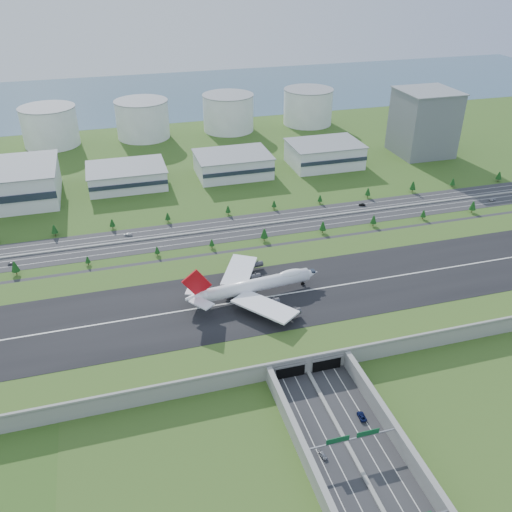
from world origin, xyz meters
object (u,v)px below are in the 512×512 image
object	(u,v)px
car_4	(11,263)
boeing_747	(254,285)
office_tower	(424,123)
car_7	(128,234)
car_6	(493,200)
car_0	(323,455)
car_2	(362,416)
car_5	(362,205)
fuel_tank_a	(50,127)

from	to	relation	value
car_4	boeing_747	bearing A→B (deg)	-130.24
office_tower	car_7	xyz separation A→B (m)	(-266.64, -90.59, -26.59)
office_tower	car_6	size ratio (longest dim) A/B	9.33
car_0	car_2	world-z (taller)	car_2
office_tower	car_5	distance (m)	137.51
boeing_747	fuel_tank_a	bearing A→B (deg)	104.08
car_0	car_4	bearing A→B (deg)	111.93
car_2	car_0	bearing A→B (deg)	33.74
office_tower	car_6	world-z (taller)	office_tower
fuel_tank_a	car_2	world-z (taller)	fuel_tank_a
car_2	car_5	world-z (taller)	car_2
car_2	car_7	bearing A→B (deg)	-64.43
car_5	car_6	size ratio (longest dim) A/B	0.80
car_0	car_2	bearing A→B (deg)	18.09
car_4	car_7	world-z (taller)	car_7
office_tower	car_2	xyz separation A→B (m)	(-188.79, -275.63, -26.58)
fuel_tank_a	car_4	distance (m)	225.85
fuel_tank_a	boeing_747	bearing A→B (deg)	-70.22
car_4	car_7	bearing A→B (deg)	-81.62
office_tower	car_5	bearing A→B (deg)	-137.88
car_0	car_2	distance (m)	25.74
office_tower	car_7	world-z (taller)	office_tower
car_7	car_0	bearing A→B (deg)	32.30
car_5	car_6	bearing A→B (deg)	99.03
car_6	car_7	bearing A→B (deg)	68.68
fuel_tank_a	boeing_747	world-z (taller)	fuel_tank_a
car_0	car_4	xyz separation A→B (m)	(-124.64, 179.17, -0.06)
car_2	car_6	bearing A→B (deg)	-135.27
fuel_tank_a	car_4	world-z (taller)	fuel_tank_a
boeing_747	car_6	xyz separation A→B (m)	(206.28, 82.87, -13.45)
boeing_747	car_7	world-z (taller)	boeing_747
car_0	car_4	distance (m)	218.26
car_0	car_6	xyz separation A→B (m)	(207.45, 180.01, 0.05)
car_0	car_5	world-z (taller)	car_5
car_2	boeing_747	bearing A→B (deg)	-73.26
office_tower	car_4	xyz separation A→B (m)	(-335.49, -109.70, -26.67)
office_tower	fuel_tank_a	xyz separation A→B (m)	(-320.00, 115.00, -10.00)
boeing_747	car_6	distance (m)	222.71
car_4	fuel_tank_a	bearing A→B (deg)	-11.08
car_4	car_0	bearing A→B (deg)	-152.31
office_tower	fuel_tank_a	bearing A→B (deg)	160.23
car_7	car_6	bearing A→B (deg)	102.61
fuel_tank_a	car_4	bearing A→B (deg)	-93.94
car_4	car_5	bearing A→B (deg)	-92.47
fuel_tank_a	car_5	bearing A→B (deg)	-43.06
fuel_tank_a	car_6	size ratio (longest dim) A/B	8.49
office_tower	fuel_tank_a	distance (m)	340.18
car_2	car_5	bearing A→B (deg)	-112.85
car_5	car_7	distance (m)	166.57
car_7	office_tower	bearing A→B (deg)	125.35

